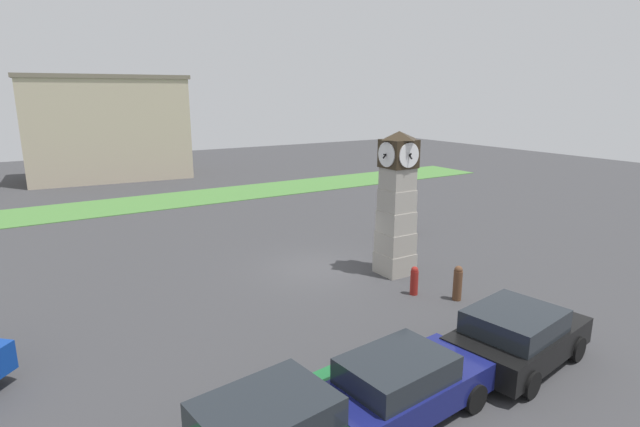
{
  "coord_description": "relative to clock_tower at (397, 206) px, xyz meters",
  "views": [
    {
      "loc": [
        -9.49,
        -15.52,
        6.59
      ],
      "look_at": [
        0.89,
        1.23,
        1.82
      ],
      "focal_mm": 28.0,
      "sensor_mm": 36.0,
      "label": 1
    }
  ],
  "objects": [
    {
      "name": "ground_plane",
      "position": [
        -2.22,
        1.93,
        -2.57
      ],
      "size": [
        84.56,
        84.56,
        0.0
      ],
      "primitive_type": "plane",
      "color": "#38383A"
    },
    {
      "name": "clock_tower",
      "position": [
        0.0,
        0.0,
        0.0
      ],
      "size": [
        1.44,
        1.45,
        5.29
      ],
      "color": "#9B968B",
      "rests_on": "ground_plane"
    },
    {
      "name": "bollard_near_tower",
      "position": [
        -0.78,
        -1.94,
        -2.07
      ],
      "size": [
        0.26,
        0.26,
        0.99
      ],
      "color": "maroon",
      "rests_on": "ground_plane"
    },
    {
      "name": "bollard_mid_row",
      "position": [
        0.1,
        -3.02,
        -1.98
      ],
      "size": [
        0.29,
        0.29,
        1.17
      ],
      "color": "brown",
      "rests_on": "ground_plane"
    },
    {
      "name": "car_near_tower",
      "position": [
        -5.41,
        -6.7,
        -1.84
      ],
      "size": [
        4.13,
        2.15,
        1.43
      ],
      "color": "navy",
      "rests_on": "ground_plane"
    },
    {
      "name": "car_by_building",
      "position": [
        -1.61,
        -6.58,
        -1.81
      ],
      "size": [
        4.14,
        2.56,
        1.48
      ],
      "color": "black",
      "rests_on": "ground_plane"
    },
    {
      "name": "bench",
      "position": [
        3.85,
        4.2,
        -2.05
      ],
      "size": [
        0.94,
        1.68,
        0.9
      ],
      "color": "brown",
      "rests_on": "ground_plane"
    },
    {
      "name": "warehouse_blue_far",
      "position": [
        -5.05,
        28.66,
        1.38
      ],
      "size": [
        12.4,
        7.43,
        7.9
      ],
      "color": "#B7A88E",
      "rests_on": "ground_plane"
    },
    {
      "name": "grass_verge_far",
      "position": [
        -4.04,
        17.44,
        -2.55
      ],
      "size": [
        50.73,
        4.81,
        0.04
      ],
      "primitive_type": "cube",
      "color": "#477A38",
      "rests_on": "ground_plane"
    }
  ]
}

